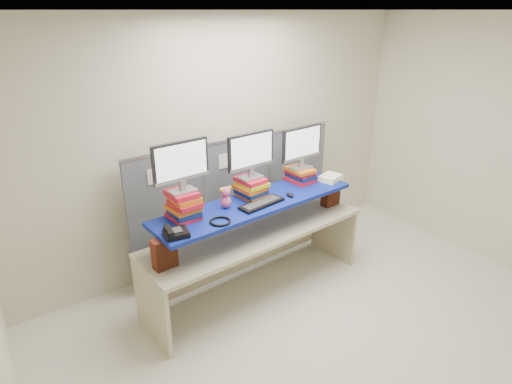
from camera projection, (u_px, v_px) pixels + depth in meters
room at (359, 204)px, 3.34m from camera, size 5.00×4.00×2.80m
cubicle_partition at (238, 201)px, 4.93m from camera, size 2.60×0.06×1.53m
desk at (256, 242)px, 4.41m from camera, size 2.46×0.85×0.74m
brick_pier_left at (164, 253)px, 3.67m from camera, size 0.21×0.12×0.28m
brick_pier_right at (331, 194)px, 4.85m from camera, size 0.21×0.12×0.28m
blue_board at (256, 203)px, 4.23m from camera, size 2.19×0.67×0.04m
book_stack_left at (184, 205)px, 3.85m from camera, size 0.28×0.32×0.26m
book_stack_center at (251, 188)px, 4.29m from camera, size 0.29×0.31×0.20m
book_stack_right at (300, 175)px, 4.69m from camera, size 0.26×0.32×0.16m
monitor_left at (181, 164)px, 3.69m from camera, size 0.53×0.16×0.46m
monitor_center at (251, 153)px, 4.15m from camera, size 0.53×0.16×0.46m
monitor_right at (302, 145)px, 4.56m from camera, size 0.53×0.16×0.46m
keyboard at (262, 204)px, 4.14m from camera, size 0.50×0.23×0.03m
mouse at (290, 195)px, 4.33m from camera, size 0.06×0.10×0.03m
desk_phone at (175, 233)px, 3.57m from camera, size 0.22×0.20×0.08m
headset at (220, 221)px, 3.80m from camera, size 0.25×0.25×0.02m
plush_toy at (226, 197)px, 4.05m from camera, size 0.13×0.09×0.21m
binder_stack at (330, 178)px, 4.73m from camera, size 0.29×0.26×0.06m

